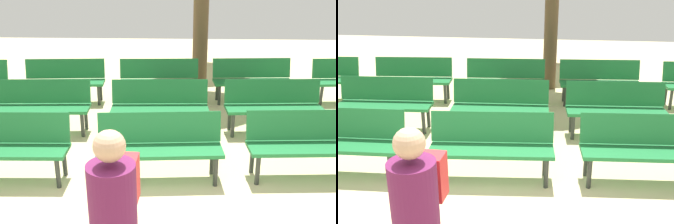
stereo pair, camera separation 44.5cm
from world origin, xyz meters
The scene contains 10 objects.
bench_r0_c1 centered at (-2.04, 1.46, 0.50)m, with size 1.61×0.53×0.87m.
bench_r0_c2 centered at (-0.06, 1.56, 0.50)m, with size 1.63×0.61×0.87m.
bench_r0_c3 centered at (1.88, 1.72, 0.50)m, with size 1.63×0.58×0.87m.
bench_r1_c1 centered at (-2.13, 3.05, 0.50)m, with size 1.63×0.57×0.87m.
bench_r1_c2 centered at (-0.16, 3.12, 0.50)m, with size 1.62×0.56×0.87m.
bench_r1_c3 centered at (1.73, 3.22, 0.50)m, with size 1.63×0.58×0.87m.
bench_r2_c1 centered at (-2.19, 4.60, 0.50)m, with size 1.63×0.61×0.87m.
bench_r2_c2 centered at (-0.27, 4.69, 0.50)m, with size 1.63×0.58×0.87m.
bench_r2_c3 centered at (1.63, 4.82, 0.50)m, with size 1.63×0.60×0.87m.
visitor_with_backpack centered at (-0.24, -0.72, 0.94)m, with size 0.35×0.53×1.65m.
Camera 2 is at (0.69, -3.05, 2.65)m, focal length 42.35 mm.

